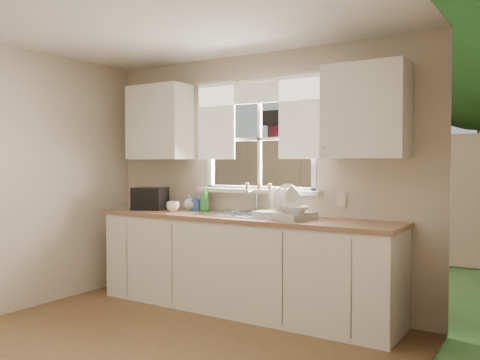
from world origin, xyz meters
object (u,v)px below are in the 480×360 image
Objects in this scene: dish_rack at (285,211)px; black_appliance at (150,198)px; soap_bottle_a at (204,199)px; cup at (173,207)px.

black_appliance is (-1.62, 0.00, 0.05)m from dish_rack.
soap_bottle_a reaches higher than black_appliance.
dish_rack is at bearing -33.05° from soap_bottle_a.
soap_bottle_a is at bearing -2.22° from black_appliance.
dish_rack reaches higher than black_appliance.
cup is (-1.28, -0.04, -0.02)m from dish_rack.
cup is at bearing -178.38° from dish_rack.
dish_rack is 1.03m from soap_bottle_a.
black_appliance is (-0.61, -0.16, -0.01)m from soap_bottle_a.
dish_rack is at bearing 8.89° from cup.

